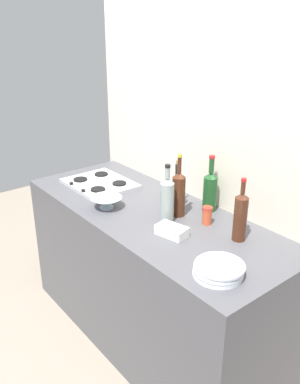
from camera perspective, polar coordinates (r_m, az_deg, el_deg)
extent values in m
plane|color=gray|center=(2.89, 0.00, -19.01)|extent=(6.00, 6.00, 0.00)
cube|color=#4C4C51|center=(2.61, 0.00, -11.62)|extent=(1.80, 0.70, 0.90)
cube|color=beige|center=(2.50, 6.89, 7.09)|extent=(1.90, 0.06, 2.51)
cube|color=#B2B2B7|center=(2.76, -7.02, 1.16)|extent=(0.45, 0.37, 0.02)
cylinder|color=black|center=(2.81, -9.68, 1.74)|extent=(0.09, 0.09, 0.01)
cylinder|color=black|center=(2.63, -7.28, 0.38)|extent=(0.09, 0.09, 0.01)
cylinder|color=black|center=(2.89, -6.81, 2.49)|extent=(0.09, 0.09, 0.01)
cylinder|color=black|center=(2.71, -4.29, 1.22)|extent=(0.09, 0.09, 0.01)
cylinder|color=black|center=(2.74, -10.92, 1.18)|extent=(0.02, 0.02, 0.02)
cylinder|color=black|center=(2.61, -9.29, 0.20)|extent=(0.02, 0.02, 0.02)
cylinder|color=white|center=(1.84, 9.38, -11.22)|extent=(0.22, 0.22, 0.01)
cylinder|color=white|center=(1.83, 9.52, -10.90)|extent=(0.22, 0.22, 0.01)
cylinder|color=white|center=(1.82, 9.51, -10.64)|extent=(0.22, 0.22, 0.01)
cylinder|color=white|center=(1.82, 9.57, -10.29)|extent=(0.22, 0.22, 0.01)
cylinder|color=white|center=(1.81, 9.71, -10.07)|extent=(0.22, 0.22, 0.01)
cylinder|color=#472314|center=(2.08, 12.46, -3.71)|extent=(0.07, 0.07, 0.23)
cone|color=#472314|center=(2.03, 12.76, -0.50)|extent=(0.07, 0.07, 0.02)
cylinder|color=#472314|center=(2.01, 12.86, 0.62)|extent=(0.02, 0.02, 0.06)
cylinder|color=#B21E1E|center=(2.00, 12.96, 1.65)|extent=(0.03, 0.03, 0.02)
cylinder|color=gray|center=(2.22, 2.39, -1.46)|extent=(0.08, 0.08, 0.22)
cone|color=gray|center=(2.17, 2.45, 1.56)|extent=(0.08, 0.08, 0.03)
cylinder|color=gray|center=(2.16, 2.47, 2.66)|extent=(0.03, 0.03, 0.06)
cylinder|color=black|center=(2.14, 2.48, 3.64)|extent=(0.03, 0.03, 0.02)
cylinder|color=#19471E|center=(2.38, 8.34, -0.27)|extent=(0.08, 0.08, 0.20)
cone|color=#19471E|center=(2.34, 8.50, 2.34)|extent=(0.08, 0.08, 0.03)
cylinder|color=#19471E|center=(2.32, 8.58, 3.66)|extent=(0.03, 0.03, 0.09)
cylinder|color=#B21E1E|center=(2.30, 8.66, 4.85)|extent=(0.03, 0.03, 0.02)
cylinder|color=#472314|center=(2.29, 4.01, -0.62)|extent=(0.07, 0.07, 0.23)
cone|color=#472314|center=(2.24, 4.09, 2.38)|extent=(0.07, 0.07, 0.03)
cylinder|color=#472314|center=(2.22, 4.14, 3.78)|extent=(0.02, 0.02, 0.09)
cylinder|color=gold|center=(2.21, 4.17, 5.08)|extent=(0.03, 0.03, 0.02)
cylinder|color=silver|center=(2.43, -6.07, -2.13)|extent=(0.08, 0.08, 0.01)
cone|color=silver|center=(2.41, -6.11, -1.38)|extent=(0.19, 0.19, 0.06)
cube|color=white|center=(2.11, 3.05, -5.42)|extent=(0.18, 0.13, 0.05)
cylinder|color=silver|center=(2.44, 3.68, -0.43)|extent=(0.09, 0.09, 0.13)
cylinder|color=#997247|center=(2.39, 3.95, 1.71)|extent=(0.05, 0.01, 0.23)
cylinder|color=#262626|center=(2.38, 3.67, 1.52)|extent=(0.03, 0.03, 0.22)
cylinder|color=#262626|center=(2.40, 4.04, 2.05)|extent=(0.03, 0.03, 0.25)
cylinder|color=#C64C2D|center=(2.24, 7.97, -3.40)|extent=(0.05, 0.05, 0.09)
cylinder|color=red|center=(2.22, 8.03, -2.24)|extent=(0.05, 0.05, 0.01)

